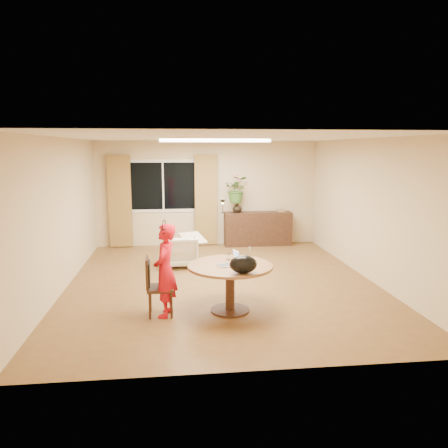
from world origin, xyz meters
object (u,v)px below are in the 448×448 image
child (165,270)px  armchair (180,251)px  dining_table (230,275)px  dining_chair (160,286)px  sideboard (258,229)px

child → armchair: size_ratio=1.91×
child → armchair: (0.24, 2.73, -0.36)m
dining_table → armchair: dining_table is taller
dining_table → dining_chair: size_ratio=1.45×
armchair → sideboard: 2.66m
armchair → dining_chair: bearing=79.5°
dining_chair → sideboard: dining_chair is taller
dining_table → dining_chair: bearing=-178.1°
dining_chair → child: (0.08, -0.03, 0.25)m
dining_table → child: (-0.95, -0.06, 0.12)m
child → sideboard: 5.03m
dining_table → child: child is taller
sideboard → dining_table: bearing=-106.0°
dining_chair → armchair: size_ratio=1.22×
dining_table → armchair: size_ratio=1.77×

